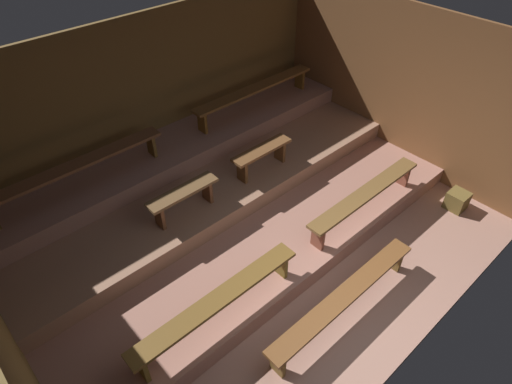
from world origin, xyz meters
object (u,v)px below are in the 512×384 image
object	(u,v)px
bench_middle_right	(262,154)
wooden_crate_floor	(457,200)
bench_lower_left	(218,302)
bench_middle_left	(183,196)
bench_upper_right	(255,91)
bench_upper_left	(76,168)
bench_floor_center	(344,298)
bench_lower_right	(365,196)

from	to	relation	value
bench_middle_right	wooden_crate_floor	size ratio (longest dim) A/B	3.50
bench_lower_left	bench_middle_right	distance (m)	2.51
bench_middle_left	bench_upper_right	xyz separation A→B (m)	(2.28, 1.12, 0.29)
bench_middle_left	bench_upper_left	distance (m)	1.45
bench_upper_right	wooden_crate_floor	size ratio (longest dim) A/B	8.57
bench_lower_left	bench_upper_right	size ratio (longest dim) A/B	0.89
bench_floor_center	bench_lower_left	distance (m)	1.49
wooden_crate_floor	bench_middle_left	bearing A→B (deg)	146.96
bench_upper_left	bench_lower_right	bearing A→B (deg)	-41.86
bench_upper_left	bench_upper_right	world-z (taller)	same
bench_middle_left	bench_middle_right	bearing A→B (deg)	0.00
bench_lower_left	bench_upper_right	bearing A→B (deg)	41.86
bench_upper_left	bench_lower_left	bearing A→B (deg)	-84.14
bench_middle_right	bench_lower_right	bearing A→B (deg)	-67.52
bench_floor_center	bench_lower_right	distance (m)	1.63
bench_floor_center	wooden_crate_floor	world-z (taller)	bench_floor_center
bench_middle_left	bench_middle_right	world-z (taller)	same
bench_upper_left	wooden_crate_floor	distance (m)	5.52
bench_lower_left	bench_upper_right	distance (m)	3.92
bench_lower_right	bench_upper_left	size ratio (longest dim) A/B	0.89
bench_floor_center	wooden_crate_floor	size ratio (longest dim) A/B	8.30
bench_floor_center	bench_lower_left	bearing A→B (deg)	147.21
bench_lower_right	bench_upper_right	xyz separation A→B (m)	(0.27, 2.59, 0.51)
bench_middle_left	wooden_crate_floor	world-z (taller)	bench_middle_left
bench_lower_right	bench_middle_right	size ratio (longest dim) A/B	2.17
bench_floor_center	bench_lower_right	bearing A→B (deg)	29.61
bench_lower_left	bench_middle_left	world-z (taller)	bench_middle_left
bench_upper_left	bench_upper_right	xyz separation A→B (m)	(3.16, 0.00, 0.00)
bench_floor_center	bench_upper_left	bearing A→B (deg)	113.86
bench_lower_left	bench_lower_right	xyz separation A→B (m)	(2.63, 0.00, 0.00)
bench_upper_left	bench_upper_right	bearing A→B (deg)	0.00
bench_upper_right	bench_lower_right	bearing A→B (deg)	-95.86
bench_lower_right	bench_middle_left	bearing A→B (deg)	143.86
bench_lower_left	bench_upper_left	size ratio (longest dim) A/B	0.89
bench_lower_left	wooden_crate_floor	bearing A→B (deg)	-10.55
bench_lower_right	bench_middle_left	xyz separation A→B (m)	(-2.02, 1.47, 0.22)
bench_middle_right	wooden_crate_floor	distance (m)	3.07
bench_floor_center	bench_middle_right	xyz separation A→B (m)	(0.79, 2.27, 0.48)
bench_floor_center	bench_middle_right	bearing A→B (deg)	70.87
bench_floor_center	bench_upper_right	world-z (taller)	bench_upper_right
bench_lower_left	bench_upper_left	world-z (taller)	bench_upper_left
bench_upper_left	bench_floor_center	bearing A→B (deg)	-66.14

